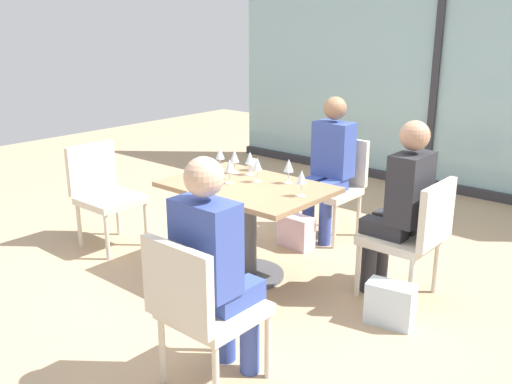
% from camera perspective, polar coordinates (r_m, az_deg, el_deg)
% --- Properties ---
extents(ground_plane, '(12.00, 12.00, 0.00)m').
position_cam_1_polar(ground_plane, '(4.38, -0.86, -8.45)').
color(ground_plane, tan).
extents(window_wall_backdrop, '(5.56, 0.10, 2.70)m').
position_cam_1_polar(window_wall_backdrop, '(6.72, 17.75, 10.48)').
color(window_wall_backdrop, '#92B7BC').
rests_on(window_wall_backdrop, ground_plane).
extents(dining_table_main, '(1.18, 0.81, 0.73)m').
position_cam_1_polar(dining_table_main, '(4.18, -0.89, -1.90)').
color(dining_table_main, '#997551').
rests_on(dining_table_main, ground_plane).
extents(chair_far_right, '(0.50, 0.46, 0.87)m').
position_cam_1_polar(chair_far_right, '(4.00, 15.65, -3.94)').
color(chair_far_right, beige).
rests_on(chair_far_right, ground_plane).
extents(chair_near_window, '(0.46, 0.51, 0.87)m').
position_cam_1_polar(chair_near_window, '(5.10, 8.01, 1.07)').
color(chair_near_window, beige).
rests_on(chair_near_window, ground_plane).
extents(chair_front_right, '(0.46, 0.50, 0.87)m').
position_cam_1_polar(chair_front_right, '(2.94, -5.64, -11.27)').
color(chair_front_right, beige).
rests_on(chair_front_right, ground_plane).
extents(chair_side_end, '(0.50, 0.46, 0.87)m').
position_cam_1_polar(chair_side_end, '(4.99, -15.20, 0.26)').
color(chair_side_end, beige).
rests_on(chair_side_end, ground_plane).
extents(person_far_right, '(0.39, 0.34, 1.26)m').
position_cam_1_polar(person_far_right, '(3.98, 14.46, -0.86)').
color(person_far_right, '#28282D').
rests_on(person_far_right, ground_plane).
extents(person_near_window, '(0.34, 0.39, 1.26)m').
position_cam_1_polar(person_near_window, '(4.96, 7.42, 3.07)').
color(person_near_window, '#384C9E').
rests_on(person_near_window, ground_plane).
extents(person_front_right, '(0.34, 0.39, 1.26)m').
position_cam_1_polar(person_front_right, '(2.91, -4.20, -6.99)').
color(person_front_right, '#384C9E').
rests_on(person_front_right, ground_plane).
extents(wine_glass_0, '(0.07, 0.07, 0.18)m').
position_cam_1_polar(wine_glass_0, '(4.34, -0.62, 3.42)').
color(wine_glass_0, silver).
rests_on(wine_glass_0, dining_table_main).
extents(wine_glass_1, '(0.07, 0.07, 0.18)m').
position_cam_1_polar(wine_glass_1, '(4.12, 3.33, 2.65)').
color(wine_glass_1, silver).
rests_on(wine_glass_1, dining_table_main).
extents(wine_glass_2, '(0.07, 0.07, 0.18)m').
position_cam_1_polar(wine_glass_2, '(3.82, 4.64, 1.46)').
color(wine_glass_2, silver).
rests_on(wine_glass_2, dining_table_main).
extents(wine_glass_3, '(0.07, 0.07, 0.18)m').
position_cam_1_polar(wine_glass_3, '(4.15, 0.14, 2.77)').
color(wine_glass_3, silver).
rests_on(wine_glass_3, dining_table_main).
extents(wine_glass_4, '(0.07, 0.07, 0.18)m').
position_cam_1_polar(wine_glass_4, '(4.40, -2.19, 3.57)').
color(wine_glass_4, silver).
rests_on(wine_glass_4, dining_table_main).
extents(wine_glass_5, '(0.07, 0.07, 0.18)m').
position_cam_1_polar(wine_glass_5, '(4.51, -3.67, 3.90)').
color(wine_glass_5, silver).
rests_on(wine_glass_5, dining_table_main).
extents(wine_glass_6, '(0.07, 0.07, 0.18)m').
position_cam_1_polar(wine_glass_6, '(4.11, -2.68, 2.62)').
color(wine_glass_6, silver).
rests_on(wine_glass_6, dining_table_main).
extents(coffee_cup, '(0.08, 0.08, 0.09)m').
position_cam_1_polar(coffee_cup, '(4.50, -0.39, 2.76)').
color(coffee_cup, white).
rests_on(coffee_cup, dining_table_main).
extents(cell_phone_on_table, '(0.10, 0.16, 0.01)m').
position_cam_1_polar(cell_phone_on_table, '(4.26, -4.23, 1.30)').
color(cell_phone_on_table, black).
rests_on(cell_phone_on_table, dining_table_main).
extents(handbag_0, '(0.32, 0.21, 0.28)m').
position_cam_1_polar(handbag_0, '(3.78, 13.42, -10.96)').
color(handbag_0, silver).
rests_on(handbag_0, ground_plane).
extents(handbag_1, '(0.30, 0.17, 0.28)m').
position_cam_1_polar(handbag_1, '(4.87, 4.07, -4.03)').
color(handbag_1, beige).
rests_on(handbag_1, ground_plane).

